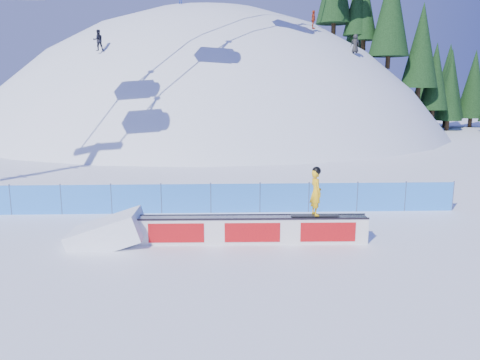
{
  "coord_description": "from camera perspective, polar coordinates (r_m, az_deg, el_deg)",
  "views": [
    {
      "loc": [
        1.51,
        -13.97,
        5.05
      ],
      "look_at": [
        2.12,
        2.8,
        1.7
      ],
      "focal_mm": 35.0,
      "sensor_mm": 36.0,
      "label": 1
    }
  ],
  "objects": [
    {
      "name": "distant_skiers",
      "position": [
        44.97,
        -1.76,
        18.89
      ],
      "size": [
        22.75,
        11.38,
        7.03
      ],
      "color": "black",
      "rests_on": "ground"
    },
    {
      "name": "snow_hill",
      "position": [
        60.55,
        -3.43,
        -11.1
      ],
      "size": [
        64.0,
        64.0,
        64.0
      ],
      "color": "white",
      "rests_on": "ground"
    },
    {
      "name": "safety_fence",
      "position": [
        19.06,
        -6.59,
        -2.27
      ],
      "size": [
        22.05,
        0.05,
        1.3
      ],
      "color": "#2E7DE5",
      "rests_on": "ground"
    },
    {
      "name": "snow_ramp",
      "position": [
        16.05,
        -15.79,
        -7.47
      ],
      "size": [
        2.5,
        1.58,
        1.54
      ],
      "primitive_type": null,
      "rotation": [
        0.0,
        -0.31,
        -0.02
      ],
      "color": "white",
      "rests_on": "ground"
    },
    {
      "name": "snowboarder",
      "position": [
        15.33,
        9.23,
        -1.43
      ],
      "size": [
        1.57,
        0.62,
        1.63
      ],
      "rotation": [
        0.0,
        0.0,
        1.78
      ],
      "color": "black",
      "rests_on": "rail_box"
    },
    {
      "name": "ground",
      "position": [
        14.93,
        -7.86,
        -8.58
      ],
      "size": [
        160.0,
        160.0,
        0.0
      ],
      "primitive_type": "plane",
      "color": "white",
      "rests_on": "ground"
    },
    {
      "name": "treeline",
      "position": [
        58.57,
        20.37,
        15.21
      ],
      "size": [
        23.24,
        11.23,
        20.14
      ],
      "color": "#342315",
      "rests_on": "ground"
    },
    {
      "name": "rail_box",
      "position": [
        15.42,
        1.47,
        -6.07
      ],
      "size": [
        7.57,
        0.65,
        0.91
      ],
      "rotation": [
        0.0,
        0.0,
        -0.02
      ],
      "color": "silver",
      "rests_on": "ground"
    }
  ]
}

